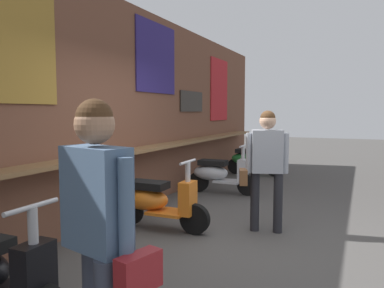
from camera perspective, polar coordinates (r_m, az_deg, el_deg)
ground_plane at (r=4.83m, az=5.86°, el=-14.43°), size 38.87×38.87×0.00m
market_stall_facade at (r=5.54m, az=-14.25°, el=5.21°), size 13.88×0.61×3.28m
scooter_orange at (r=5.17m, az=-5.59°, el=-8.63°), size 0.46×1.40×0.97m
scooter_silver at (r=7.35m, az=4.10°, el=-4.53°), size 0.48×1.40×0.97m
scooter_green at (r=9.58m, az=9.05°, el=-2.36°), size 0.46×1.40×0.97m
shopper_with_handbag at (r=2.19m, az=-14.07°, el=-10.62°), size 0.36×0.67×1.67m
shopper_browsing at (r=5.02m, az=11.21°, el=-2.29°), size 0.42×0.64×1.62m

